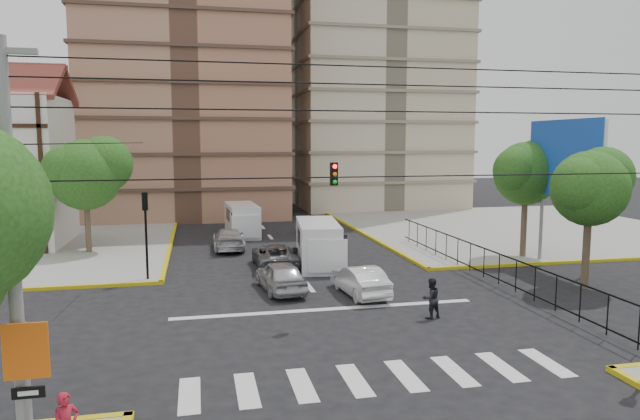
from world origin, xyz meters
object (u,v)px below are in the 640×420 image
object	(u,v)px
traffic_light_nw	(146,221)
van_left_lane	(242,221)
car_silver_front_left	(280,276)
pedestrian_crosswalk	(431,298)
van_right_lane	(319,245)
district_sign	(27,365)
car_white_front_right	(360,280)

from	to	relation	value
traffic_light_nw	van_left_lane	distance (m)	14.50
car_silver_front_left	pedestrian_crosswalk	xyz separation A→B (m)	(5.30, -5.42, 0.09)
van_right_lane	pedestrian_crosswalk	xyz separation A→B (m)	(2.38, -10.24, -0.40)
traffic_light_nw	district_sign	size ratio (longest dim) A/B	1.38
district_sign	van_left_lane	size ratio (longest dim) A/B	0.60
traffic_light_nw	van_right_lane	xyz separation A→B (m)	(9.23, 1.58, -1.89)
van_left_lane	car_silver_front_left	size ratio (longest dim) A/B	1.25
traffic_light_nw	car_white_front_right	size ratio (longest dim) A/B	1.05
van_right_lane	van_left_lane	xyz separation A→B (m)	(-3.40, 11.54, -0.07)
car_silver_front_left	pedestrian_crosswalk	size ratio (longest dim) A/B	2.63
traffic_light_nw	van_right_lane	distance (m)	9.55
car_white_front_right	pedestrian_crosswalk	distance (m)	4.35
traffic_light_nw	car_silver_front_left	bearing A→B (deg)	-27.14
van_left_lane	car_white_front_right	world-z (taller)	van_left_lane
car_silver_front_left	van_left_lane	bearing A→B (deg)	-95.17
traffic_light_nw	pedestrian_crosswalk	bearing A→B (deg)	-36.70
van_right_lane	van_left_lane	distance (m)	12.03
van_right_lane	van_left_lane	world-z (taller)	van_right_lane
district_sign	van_left_lane	bearing A→B (deg)	77.24
pedestrian_crosswalk	car_silver_front_left	bearing A→B (deg)	-60.10
van_right_lane	pedestrian_crosswalk	bearing A→B (deg)	-69.97
van_right_lane	car_silver_front_left	bearing A→B (deg)	-114.29
van_right_lane	car_white_front_right	xyz separation A→B (m)	(0.57, -6.28, -0.53)
district_sign	traffic_light_nw	bearing A→B (deg)	86.64
van_right_lane	van_left_lane	size ratio (longest dim) A/B	1.08
car_white_front_right	pedestrian_crosswalk	xyz separation A→B (m)	(1.81, -3.96, 0.13)
van_left_lane	car_white_front_right	xyz separation A→B (m)	(3.97, -17.82, -0.46)
traffic_light_nw	car_white_front_right	bearing A→B (deg)	-25.61
district_sign	van_left_lane	xyz separation A→B (m)	(6.83, 30.17, -1.30)
traffic_light_nw	pedestrian_crosswalk	world-z (taller)	traffic_light_nw
van_right_lane	car_silver_front_left	xyz separation A→B (m)	(-2.92, -4.82, -0.49)
van_right_lane	traffic_light_nw	bearing A→B (deg)	-163.34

